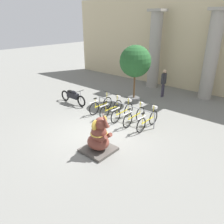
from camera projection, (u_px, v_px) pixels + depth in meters
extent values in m
plane|color=slate|center=(99.00, 133.00, 9.53)|extent=(60.00, 60.00, 0.00)
cube|color=#C6B78E|center=(188.00, 45.00, 14.33)|extent=(20.00, 0.20, 6.00)
cylinder|color=gray|center=(155.00, 52.00, 14.96)|extent=(0.79, 0.79, 5.00)
cube|color=gray|center=(158.00, 10.00, 13.93)|extent=(0.99, 0.99, 0.16)
cylinder|color=gray|center=(211.00, 58.00, 12.70)|extent=(0.79, 0.79, 5.00)
cube|color=gray|center=(220.00, 9.00, 11.68)|extent=(0.99, 0.99, 0.16)
cylinder|color=gray|center=(100.00, 103.00, 11.80)|extent=(0.05, 0.05, 0.75)
cylinder|color=gray|center=(154.00, 121.00, 9.78)|extent=(0.05, 0.05, 0.75)
cylinder|color=gray|center=(125.00, 104.00, 10.64)|extent=(3.49, 0.04, 0.04)
torus|color=black|center=(107.00, 103.00, 11.91)|extent=(0.05, 0.70, 0.70)
torus|color=black|center=(94.00, 109.00, 11.19)|extent=(0.05, 0.70, 0.70)
cube|color=yellow|center=(101.00, 105.00, 11.53)|extent=(0.04, 0.92, 0.04)
cube|color=silver|center=(94.00, 102.00, 11.05)|extent=(0.06, 0.59, 0.03)
cylinder|color=yellow|center=(95.00, 103.00, 11.16)|extent=(0.03, 0.03, 0.51)
cube|color=black|center=(95.00, 98.00, 11.05)|extent=(0.08, 0.18, 0.04)
cylinder|color=yellow|center=(107.00, 98.00, 11.75)|extent=(0.03, 0.03, 0.66)
cylinder|color=black|center=(107.00, 92.00, 11.62)|extent=(0.48, 0.03, 0.03)
cube|color=silver|center=(108.00, 94.00, 11.74)|extent=(0.20, 0.16, 0.14)
torus|color=black|center=(118.00, 106.00, 11.47)|extent=(0.05, 0.70, 0.70)
torus|color=black|center=(104.00, 112.00, 10.76)|extent=(0.05, 0.70, 0.70)
cube|color=yellow|center=(111.00, 108.00, 11.10)|extent=(0.04, 0.92, 0.04)
cube|color=silver|center=(104.00, 105.00, 10.61)|extent=(0.06, 0.59, 0.03)
cylinder|color=yellow|center=(106.00, 107.00, 10.73)|extent=(0.03, 0.03, 0.51)
cube|color=black|center=(106.00, 102.00, 10.62)|extent=(0.08, 0.18, 0.04)
cylinder|color=yellow|center=(117.00, 101.00, 11.31)|extent=(0.03, 0.03, 0.66)
cylinder|color=black|center=(117.00, 95.00, 11.18)|extent=(0.48, 0.03, 0.03)
cube|color=silver|center=(118.00, 97.00, 11.31)|extent=(0.20, 0.16, 0.14)
torus|color=black|center=(128.00, 110.00, 11.04)|extent=(0.05, 0.70, 0.70)
torus|color=black|center=(116.00, 116.00, 10.33)|extent=(0.05, 0.70, 0.70)
cube|color=yellow|center=(122.00, 112.00, 10.66)|extent=(0.04, 0.92, 0.04)
cube|color=silver|center=(116.00, 109.00, 10.18)|extent=(0.06, 0.59, 0.03)
cylinder|color=yellow|center=(117.00, 111.00, 10.29)|extent=(0.03, 0.03, 0.51)
cube|color=black|center=(117.00, 105.00, 10.19)|extent=(0.08, 0.18, 0.04)
cylinder|color=yellow|center=(128.00, 104.00, 10.88)|extent=(0.03, 0.03, 0.66)
cylinder|color=black|center=(128.00, 98.00, 10.75)|extent=(0.48, 0.03, 0.03)
cube|color=silver|center=(130.00, 100.00, 10.87)|extent=(0.20, 0.16, 0.14)
torus|color=black|center=(140.00, 114.00, 10.60)|extent=(0.05, 0.70, 0.70)
torus|color=black|center=(128.00, 121.00, 9.88)|extent=(0.05, 0.70, 0.70)
cube|color=yellow|center=(134.00, 116.00, 10.22)|extent=(0.04, 0.92, 0.04)
cube|color=silver|center=(128.00, 113.00, 9.74)|extent=(0.06, 0.59, 0.03)
cylinder|color=yellow|center=(129.00, 115.00, 9.85)|extent=(0.03, 0.03, 0.51)
cube|color=black|center=(129.00, 109.00, 9.74)|extent=(0.08, 0.18, 0.04)
cylinder|color=yellow|center=(140.00, 108.00, 10.44)|extent=(0.03, 0.03, 0.66)
cylinder|color=black|center=(140.00, 101.00, 10.31)|extent=(0.48, 0.03, 0.03)
cube|color=silver|center=(141.00, 103.00, 10.43)|extent=(0.20, 0.16, 0.14)
torus|color=black|center=(153.00, 118.00, 10.18)|extent=(0.05, 0.70, 0.70)
torus|color=black|center=(141.00, 125.00, 9.46)|extent=(0.05, 0.70, 0.70)
cube|color=yellow|center=(148.00, 120.00, 9.80)|extent=(0.04, 0.92, 0.04)
cube|color=silver|center=(142.00, 118.00, 9.32)|extent=(0.06, 0.59, 0.03)
cylinder|color=yellow|center=(143.00, 119.00, 9.43)|extent=(0.03, 0.03, 0.51)
cube|color=black|center=(143.00, 113.00, 9.32)|extent=(0.08, 0.18, 0.04)
cylinder|color=yellow|center=(153.00, 111.00, 10.02)|extent=(0.03, 0.03, 0.66)
cylinder|color=black|center=(154.00, 105.00, 9.89)|extent=(0.48, 0.03, 0.03)
cube|color=silver|center=(155.00, 107.00, 10.01)|extent=(0.20, 0.16, 0.14)
cube|color=#4C4742|center=(98.00, 149.00, 8.27)|extent=(1.13, 1.13, 0.11)
ellipsoid|color=brown|center=(98.00, 142.00, 8.13)|extent=(0.87, 0.77, 0.56)
ellipsoid|color=brown|center=(99.00, 133.00, 7.95)|extent=(0.61, 0.56, 0.72)
sphere|color=brown|center=(101.00, 123.00, 7.71)|extent=(0.46, 0.46, 0.46)
ellipsoid|color=gold|center=(104.00, 121.00, 7.91)|extent=(0.08, 0.33, 0.39)
ellipsoid|color=gold|center=(95.00, 125.00, 7.59)|extent=(0.08, 0.33, 0.39)
cone|color=brown|center=(105.00, 120.00, 7.51)|extent=(0.39, 0.16, 0.58)
cylinder|color=brown|center=(107.00, 136.00, 7.90)|extent=(0.46, 0.15, 0.41)
cylinder|color=brown|center=(102.00, 139.00, 7.72)|extent=(0.46, 0.15, 0.41)
torus|color=gold|center=(99.00, 133.00, 7.95)|extent=(0.64, 0.64, 0.05)
torus|color=black|center=(81.00, 101.00, 12.28)|extent=(0.65, 0.09, 0.65)
torus|color=black|center=(65.00, 96.00, 13.14)|extent=(0.65, 0.09, 0.65)
cube|color=black|center=(73.00, 95.00, 12.63)|extent=(0.86, 0.22, 0.32)
ellipsoid|color=black|center=(74.00, 92.00, 12.50)|extent=(0.40, 0.20, 0.20)
cube|color=black|center=(70.00, 91.00, 12.66)|extent=(0.36, 0.18, 0.08)
cylinder|color=#99999E|center=(80.00, 96.00, 12.19)|extent=(0.04, 0.04, 0.56)
cylinder|color=black|center=(80.00, 91.00, 12.08)|extent=(0.03, 0.55, 0.03)
cylinder|color=#383342|center=(163.00, 90.00, 13.82)|extent=(0.11, 0.11, 0.85)
cylinder|color=#383342|center=(162.00, 91.00, 13.70)|extent=(0.11, 0.11, 0.85)
cube|color=#333338|center=(164.00, 79.00, 13.46)|extent=(0.20, 0.32, 0.64)
sphere|color=tan|center=(165.00, 71.00, 13.28)|extent=(0.23, 0.23, 0.23)
cylinder|color=#333338|center=(165.00, 78.00, 13.59)|extent=(0.07, 0.07, 0.58)
cylinder|color=#333338|center=(162.00, 79.00, 13.31)|extent=(0.07, 0.07, 0.58)
cylinder|color=#4C4C4C|center=(134.00, 100.00, 12.96)|extent=(0.69, 0.69, 0.31)
cylinder|color=brown|center=(134.00, 86.00, 12.62)|extent=(0.10, 0.10, 1.41)
sphere|color=#235628|center=(135.00, 61.00, 12.06)|extent=(1.76, 1.76, 1.76)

